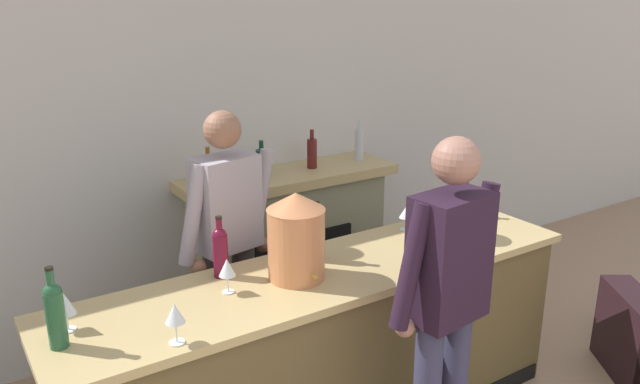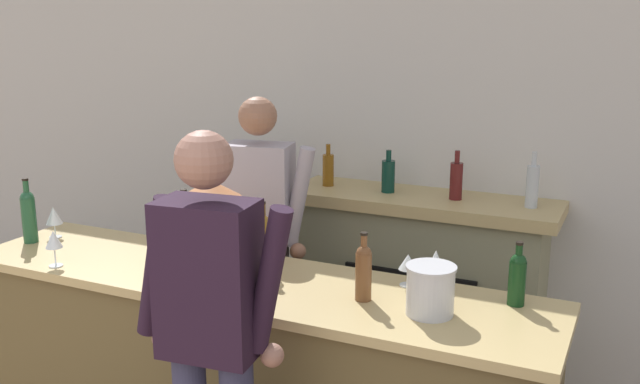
% 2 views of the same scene
% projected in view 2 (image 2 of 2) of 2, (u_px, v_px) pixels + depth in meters
% --- Properties ---
extents(wall_back_panel, '(12.00, 0.07, 2.75)m').
position_uv_depth(wall_back_panel, '(366.00, 144.00, 4.51)').
color(wall_back_panel, beige).
rests_on(wall_back_panel, ground_plane).
extents(bar_counter, '(2.89, 0.69, 0.98)m').
position_uv_depth(bar_counter, '(248.00, 373.00, 3.42)').
color(bar_counter, brown).
rests_on(bar_counter, ground_plane).
extents(fireplace_stone, '(1.58, 0.52, 1.45)m').
position_uv_depth(fireplace_stone, '(420.00, 286.00, 4.28)').
color(fireplace_stone, gray).
rests_on(fireplace_stone, ground_plane).
extents(potted_plant_corner, '(0.49, 0.49, 0.63)m').
position_uv_depth(potted_plant_corner, '(38.00, 287.00, 5.04)').
color(potted_plant_corner, '#47483C').
rests_on(potted_plant_corner, ground_plane).
extents(person_customer, '(0.66, 0.33, 1.77)m').
position_uv_depth(person_customer, '(211.00, 339.00, 2.66)').
color(person_customer, '#30304B').
rests_on(person_customer, ground_plane).
extents(person_bartender, '(0.65, 0.36, 1.74)m').
position_uv_depth(person_bartender, '(260.00, 236.00, 3.97)').
color(person_bartender, '#413C3F').
rests_on(person_bartender, ground_plane).
extents(copper_dispenser, '(0.29, 0.33, 0.45)m').
position_uv_depth(copper_dispenser, '(212.00, 226.00, 3.34)').
color(copper_dispenser, '#C87B4D').
rests_on(copper_dispenser, bar_counter).
extents(ice_bucket_steel, '(0.21, 0.21, 0.21)m').
position_uv_depth(ice_bucket_steel, '(430.00, 290.00, 2.88)').
color(ice_bucket_steel, silver).
rests_on(ice_bucket_steel, bar_counter).
extents(wine_bottle_rose_blush, '(0.07, 0.07, 0.28)m').
position_uv_depth(wine_bottle_rose_blush, '(517.00, 277.00, 2.97)').
color(wine_bottle_rose_blush, '#103315').
rests_on(wine_bottle_rose_blush, bar_counter).
extents(wine_bottle_chardonnay_pale, '(0.07, 0.07, 0.34)m').
position_uv_depth(wine_bottle_chardonnay_pale, '(263.00, 239.00, 3.39)').
color(wine_bottle_chardonnay_pale, brown).
rests_on(wine_bottle_chardonnay_pale, bar_counter).
extents(wine_bottle_burgundy_dark, '(0.08, 0.08, 0.32)m').
position_uv_depth(wine_bottle_burgundy_dark, '(185.00, 223.00, 3.68)').
color(wine_bottle_burgundy_dark, '#5C0E26').
rests_on(wine_bottle_burgundy_dark, bar_counter).
extents(wine_bottle_merlot_tall, '(0.07, 0.07, 0.30)m').
position_uv_depth(wine_bottle_merlot_tall, '(364.00, 270.00, 3.02)').
color(wine_bottle_merlot_tall, brown).
rests_on(wine_bottle_merlot_tall, bar_counter).
extents(wine_bottle_cabernet_heavy, '(0.08, 0.08, 0.35)m').
position_uv_depth(wine_bottle_cabernet_heavy, '(29.00, 214.00, 3.80)').
color(wine_bottle_cabernet_heavy, '#1F4E2F').
rests_on(wine_bottle_cabernet_heavy, bar_counter).
extents(wine_glass_by_dispenser, '(0.08, 0.08, 0.17)m').
position_uv_depth(wine_glass_by_dispenser, '(155.00, 234.00, 3.54)').
color(wine_glass_by_dispenser, silver).
rests_on(wine_glass_by_dispenser, bar_counter).
extents(wine_glass_near_bucket, '(0.09, 0.09, 0.17)m').
position_uv_depth(wine_glass_near_bucket, '(54.00, 216.00, 3.88)').
color(wine_glass_near_bucket, silver).
rests_on(wine_glass_near_bucket, bar_counter).
extents(wine_glass_front_left, '(0.08, 0.08, 0.15)m').
position_uv_depth(wine_glass_front_left, '(408.00, 263.00, 3.19)').
color(wine_glass_front_left, silver).
rests_on(wine_glass_front_left, bar_counter).
extents(wine_glass_back_row, '(0.08, 0.08, 0.18)m').
position_uv_depth(wine_glass_back_row, '(54.00, 241.00, 3.43)').
color(wine_glass_back_row, silver).
rests_on(wine_glass_back_row, bar_counter).
extents(wine_glass_front_right, '(0.08, 0.08, 0.18)m').
position_uv_depth(wine_glass_front_right, '(436.00, 262.00, 3.13)').
color(wine_glass_front_right, silver).
rests_on(wine_glass_front_right, bar_counter).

